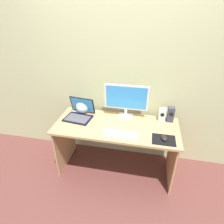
# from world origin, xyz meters

# --- Properties ---
(ground_plane) EXTENTS (8.00, 8.00, 0.00)m
(ground_plane) POSITION_xyz_m (0.00, 0.00, 0.00)
(ground_plane) COLOR brown
(wall_back) EXTENTS (6.00, 0.04, 2.50)m
(wall_back) POSITION_xyz_m (0.00, 0.39, 1.25)
(wall_back) COLOR #B9BE8C
(wall_back) RESTS_ON ground_plane
(desk) EXTENTS (1.49, 0.63, 0.71)m
(desk) POSITION_xyz_m (0.00, 0.00, 0.57)
(desk) COLOR tan
(desk) RESTS_ON ground_plane
(monitor) EXTENTS (0.54, 0.14, 0.43)m
(monitor) POSITION_xyz_m (0.08, 0.22, 0.96)
(monitor) COLOR silver
(monitor) RESTS_ON desk
(speaker_right) EXTENTS (0.08, 0.08, 0.19)m
(speaker_right) POSITION_xyz_m (0.64, 0.23, 0.81)
(speaker_right) COLOR #353749
(speaker_right) RESTS_ON desk
(speaker_near_monitor) EXTENTS (0.08, 0.08, 0.16)m
(speaker_near_monitor) POSITION_xyz_m (0.54, 0.23, 0.79)
(speaker_near_monitor) COLOR white
(speaker_near_monitor) RESTS_ON desk
(laptop) EXTENTS (0.37, 0.33, 0.24)m
(laptop) POSITION_xyz_m (-0.50, 0.09, 0.76)
(laptop) COLOR black
(laptop) RESTS_ON desk
(fishbowl) EXTENTS (0.18, 0.18, 0.18)m
(fishbowl) POSITION_xyz_m (-0.50, 0.22, 0.80)
(fishbowl) COLOR silver
(fishbowl) RESTS_ON desk
(keyboard_external) EXTENTS (0.38, 0.13, 0.01)m
(keyboard_external) POSITION_xyz_m (0.08, -0.17, 0.72)
(keyboard_external) COLOR white
(keyboard_external) RESTS_ON desk
(mousepad) EXTENTS (0.25, 0.20, 0.00)m
(mousepad) POSITION_xyz_m (0.55, -0.18, 0.71)
(mousepad) COLOR black
(mousepad) RESTS_ON desk
(mouse) EXTENTS (0.07, 0.11, 0.04)m
(mouse) POSITION_xyz_m (0.55, -0.17, 0.73)
(mouse) COLOR black
(mouse) RESTS_ON mousepad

